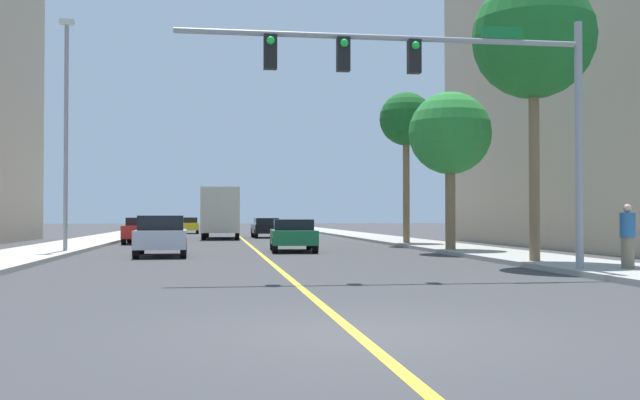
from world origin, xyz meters
name	(u,v)px	position (x,y,z in m)	size (l,w,h in m)	color
ground	(241,237)	(0.00, 42.00, 0.00)	(192.00, 192.00, 0.00)	#38383A
sidewalk_left	(112,237)	(-8.70, 42.00, 0.07)	(3.23, 168.00, 0.15)	#B2ADA3
sidewalk_right	(363,236)	(8.70, 42.00, 0.07)	(3.23, 168.00, 0.15)	#9E9B93
lane_marking_center	(241,237)	(0.00, 42.00, 0.00)	(0.16, 144.00, 0.01)	yellow
building_right_near	(621,82)	(18.65, 25.17, 8.31)	(11.38, 22.30, 16.62)	tan
traffic_signal_mast	(448,83)	(3.99, 8.34, 4.83)	(10.36, 0.36, 6.36)	gray
street_lamp	(66,124)	(-7.58, 20.48, 5.13)	(0.56, 0.28, 9.10)	gray
palm_near	(533,39)	(7.79, 11.69, 6.88)	(3.71, 3.71, 8.64)	brown
palm_mid	(450,134)	(7.70, 19.39, 4.83)	(3.37, 3.37, 6.42)	brown
palm_far	(406,121)	(7.92, 27.09, 6.37)	(2.73, 2.73, 7.70)	brown
car_white	(158,227)	(-5.76, 43.03, 0.74)	(2.02, 4.25, 1.43)	white
car_silver	(161,235)	(-3.76, 18.53, 0.78)	(1.99, 4.19, 1.52)	#BCBCC1
car_red	(142,230)	(-5.66, 31.17, 0.75)	(1.89, 3.86, 1.41)	red
car_yellow	(188,225)	(-4.04, 54.05, 0.72)	(1.86, 4.22, 1.37)	gold
car_black	(266,227)	(1.69, 41.16, 0.71)	(1.87, 4.17, 1.36)	black
car_green	(293,235)	(1.49, 21.48, 0.71)	(2.03, 4.38, 1.36)	#196638
delivery_truck	(221,212)	(-1.37, 39.30, 1.74)	(2.61, 7.64, 3.30)	#194799
pedestrian	(628,236)	(8.73, 8.22, 0.97)	(0.38, 0.38, 1.66)	#726651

